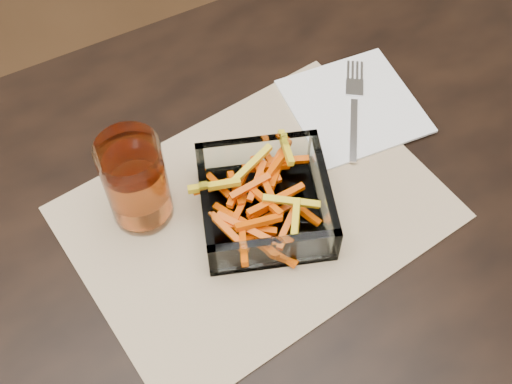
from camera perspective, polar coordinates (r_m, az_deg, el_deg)
dining_table at (r=0.85m, az=-4.82°, el=-11.46°), size 1.60×0.90×0.75m
placemat at (r=0.82m, az=0.05°, el=-1.83°), size 0.49×0.38×0.00m
glass_bowl at (r=0.79m, az=0.81°, el=-1.00°), size 0.20×0.20×0.06m
tumbler at (r=0.78m, az=-10.58°, el=0.71°), size 0.08×0.08×0.13m
napkin at (r=0.93m, az=8.69°, el=7.59°), size 0.19×0.19×0.00m
fork at (r=0.92m, az=8.71°, el=7.62°), size 0.12×0.16×0.00m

